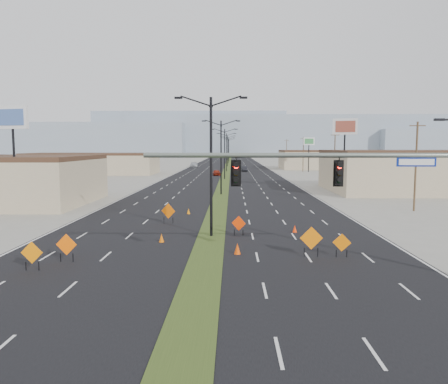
{
  "coord_description": "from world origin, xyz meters",
  "views": [
    {
      "loc": [
        1.51,
        -19.25,
        6.52
      ],
      "look_at": [
        0.91,
        12.59,
        3.2
      ],
      "focal_mm": 35.0,
      "sensor_mm": 36.0,
      "label": 1
    }
  ],
  "objects_px": {
    "construction_sign_1": "(66,246)",
    "construction_sign_2": "(168,212)",
    "construction_sign_5": "(311,239)",
    "pole_sign_west": "(12,125)",
    "car_far": "(194,165)",
    "cone_3": "(188,211)",
    "cone_2": "(295,229)",
    "streetlight_6": "(229,149)",
    "streetlight_0": "(211,162)",
    "streetlight_4": "(228,150)",
    "pole_sign_east_near": "(345,132)",
    "streetlight_1": "(221,155)",
    "cone_1": "(237,249)",
    "construction_sign_0": "(32,254)",
    "car_left": "(217,173)",
    "streetlight_3": "(226,151)",
    "cone_0": "(162,238)",
    "construction_sign_3": "(239,224)",
    "pole_sign_east_far": "(309,144)",
    "streetlight_5": "(228,149)",
    "construction_sign_4": "(342,244)",
    "streetlight_2": "(225,152)",
    "car_mid": "(244,169)"
  },
  "relations": [
    {
      "from": "streetlight_3",
      "to": "cone_0",
      "type": "distance_m",
      "value": 86.26
    },
    {
      "from": "cone_3",
      "to": "pole_sign_east_far",
      "type": "xyz_separation_m",
      "value": [
        23.99,
        71.55,
        6.91
      ]
    },
    {
      "from": "streetlight_0",
      "to": "cone_2",
      "type": "relative_size",
      "value": 17.54
    },
    {
      "from": "streetlight_5",
      "to": "car_far",
      "type": "xyz_separation_m",
      "value": [
        -10.62,
        -33.83,
        -4.62
      ]
    },
    {
      "from": "pole_sign_east_near",
      "to": "construction_sign_5",
      "type": "bearing_deg",
      "value": -91.35
    },
    {
      "from": "streetlight_6",
      "to": "car_left",
      "type": "height_order",
      "value": "streetlight_6"
    },
    {
      "from": "streetlight_6",
      "to": "cone_1",
      "type": "distance_m",
      "value": 173.35
    },
    {
      "from": "pole_sign_east_far",
      "to": "streetlight_5",
      "type": "bearing_deg",
      "value": 103.88
    },
    {
      "from": "cone_2",
      "to": "pole_sign_east_near",
      "type": "bearing_deg",
      "value": 69.49
    },
    {
      "from": "car_mid",
      "to": "cone_1",
      "type": "xyz_separation_m",
      "value": [
        -2.87,
        -89.35,
        -0.33
      ]
    },
    {
      "from": "streetlight_1",
      "to": "car_left",
      "type": "xyz_separation_m",
      "value": [
        -2.0,
        39.11,
        -4.76
      ]
    },
    {
      "from": "construction_sign_3",
      "to": "cone_0",
      "type": "height_order",
      "value": "construction_sign_3"
    },
    {
      "from": "construction_sign_1",
      "to": "construction_sign_4",
      "type": "relative_size",
      "value": 1.14
    },
    {
      "from": "cone_0",
      "to": "streetlight_2",
      "type": "bearing_deg",
      "value": 86.74
    },
    {
      "from": "pole_sign_east_near",
      "to": "streetlight_1",
      "type": "bearing_deg",
      "value": -152.16
    },
    {
      "from": "streetlight_6",
      "to": "car_left",
      "type": "xyz_separation_m",
      "value": [
        -2.0,
        -100.89,
        -4.76
      ]
    },
    {
      "from": "streetlight_6",
      "to": "pole_sign_west",
      "type": "bearing_deg",
      "value": -97.47
    },
    {
      "from": "construction_sign_5",
      "to": "pole_sign_west",
      "type": "relative_size",
      "value": 0.17
    },
    {
      "from": "cone_2",
      "to": "pole_sign_east_near",
      "type": "height_order",
      "value": "pole_sign_east_near"
    },
    {
      "from": "streetlight_4",
      "to": "cone_3",
      "type": "xyz_separation_m",
      "value": [
        -2.72,
        -101.49,
        -5.14
      ]
    },
    {
      "from": "construction_sign_2",
      "to": "cone_2",
      "type": "distance_m",
      "value": 10.87
    },
    {
      "from": "construction_sign_3",
      "to": "cone_1",
      "type": "distance_m",
      "value": 5.66
    },
    {
      "from": "streetlight_6",
      "to": "cone_2",
      "type": "xyz_separation_m",
      "value": [
        6.29,
        -166.4,
        -5.13
      ]
    },
    {
      "from": "cone_3",
      "to": "streetlight_0",
      "type": "bearing_deg",
      "value": -75.5
    },
    {
      "from": "construction_sign_1",
      "to": "construction_sign_2",
      "type": "relative_size",
      "value": 0.93
    },
    {
      "from": "car_far",
      "to": "car_mid",
      "type": "bearing_deg",
      "value": -55.74
    },
    {
      "from": "construction_sign_0",
      "to": "construction_sign_3",
      "type": "xyz_separation_m",
      "value": [
        11.01,
        9.36,
        -0.06
      ]
    },
    {
      "from": "cone_3",
      "to": "construction_sign_0",
      "type": "bearing_deg",
      "value": -107.89
    },
    {
      "from": "construction_sign_1",
      "to": "construction_sign_3",
      "type": "xyz_separation_m",
      "value": [
        9.85,
        7.6,
        -0.1
      ]
    },
    {
      "from": "streetlight_6",
      "to": "cone_1",
      "type": "height_order",
      "value": "streetlight_6"
    },
    {
      "from": "streetlight_0",
      "to": "car_left",
      "type": "height_order",
      "value": "streetlight_0"
    },
    {
      "from": "cone_2",
      "to": "construction_sign_0",
      "type": "bearing_deg",
      "value": -145.29
    },
    {
      "from": "car_left",
      "to": "cone_1",
      "type": "relative_size",
      "value": 5.59
    },
    {
      "from": "streetlight_0",
      "to": "streetlight_4",
      "type": "xyz_separation_m",
      "value": [
        0.0,
        112.0,
        0.0
      ]
    },
    {
      "from": "streetlight_6",
      "to": "construction_sign_4",
      "type": "distance_m",
      "value": 174.12
    },
    {
      "from": "streetlight_6",
      "to": "car_mid",
      "type": "xyz_separation_m",
      "value": [
        4.71,
        -83.92,
        -4.74
      ]
    },
    {
      "from": "car_mid",
      "to": "construction_sign_1",
      "type": "bearing_deg",
      "value": -100.15
    },
    {
      "from": "streetlight_3",
      "to": "construction_sign_2",
      "type": "bearing_deg",
      "value": -92.84
    },
    {
      "from": "construction_sign_4",
      "to": "construction_sign_3",
      "type": "bearing_deg",
      "value": 146.2
    },
    {
      "from": "streetlight_3",
      "to": "cone_0",
      "type": "relative_size",
      "value": 16.67
    },
    {
      "from": "streetlight_1",
      "to": "streetlight_5",
      "type": "distance_m",
      "value": 112.0
    },
    {
      "from": "construction_sign_3",
      "to": "cone_2",
      "type": "relative_size",
      "value": 2.56
    },
    {
      "from": "construction_sign_2",
      "to": "streetlight_1",
      "type": "bearing_deg",
      "value": 101.63
    },
    {
      "from": "car_far",
      "to": "cone_3",
      "type": "relative_size",
      "value": 9.97
    },
    {
      "from": "streetlight_1",
      "to": "cone_1",
      "type": "relative_size",
      "value": 14.6
    },
    {
      "from": "streetlight_5",
      "to": "construction_sign_0",
      "type": "distance_m",
      "value": 149.34
    },
    {
      "from": "streetlight_2",
      "to": "construction_sign_0",
      "type": "height_order",
      "value": "streetlight_2"
    },
    {
      "from": "streetlight_0",
      "to": "pole_sign_west",
      "type": "height_order",
      "value": "pole_sign_west"
    },
    {
      "from": "streetlight_6",
      "to": "construction_sign_4",
      "type": "bearing_deg",
      "value": -87.37
    },
    {
      "from": "construction_sign_4",
      "to": "pole_sign_east_far",
      "type": "distance_m",
      "value": 89.15
    }
  ]
}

